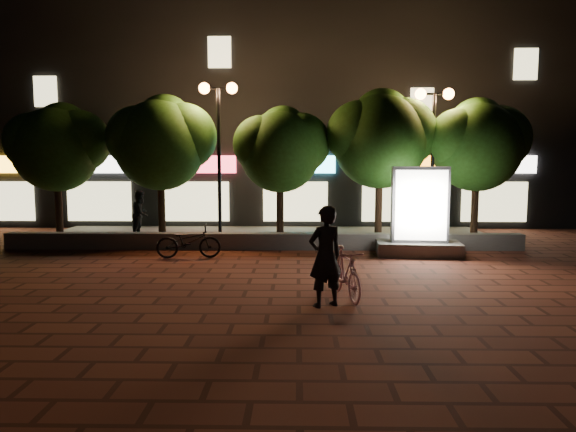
{
  "coord_description": "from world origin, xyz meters",
  "views": [
    {
      "loc": [
        1.08,
        -11.59,
        2.7
      ],
      "look_at": [
        0.84,
        1.5,
        1.3
      ],
      "focal_mm": 31.72,
      "sensor_mm": 36.0,
      "label": 1
    }
  ],
  "objects_px": {
    "tree_mid": "(282,146)",
    "scooter_pink": "(345,273)",
    "ad_kiosk": "(419,220)",
    "street_lamp_left": "(219,121)",
    "street_lamp_right": "(434,125)",
    "pedestrian": "(141,214)",
    "rider": "(325,256)",
    "scooter_parked": "(189,241)",
    "tree_right": "(381,136)",
    "tree_far_right": "(478,142)",
    "tree_left": "(162,139)",
    "tree_far_left": "(58,144)"
  },
  "relations": [
    {
      "from": "pedestrian",
      "to": "tree_right",
      "type": "bearing_deg",
      "value": -86.41
    },
    {
      "from": "rider",
      "to": "scooter_parked",
      "type": "distance_m",
      "value": 5.98
    },
    {
      "from": "tree_left",
      "to": "rider",
      "type": "xyz_separation_m",
      "value": [
        5.05,
        -7.74,
        -2.49
      ]
    },
    {
      "from": "tree_mid",
      "to": "street_lamp_left",
      "type": "xyz_separation_m",
      "value": [
        -2.05,
        -0.26,
        0.81
      ]
    },
    {
      "from": "tree_mid",
      "to": "rider",
      "type": "xyz_separation_m",
      "value": [
        1.05,
        -7.74,
        -2.27
      ]
    },
    {
      "from": "ad_kiosk",
      "to": "scooter_parked",
      "type": "height_order",
      "value": "ad_kiosk"
    },
    {
      "from": "tree_right",
      "to": "scooter_pink",
      "type": "xyz_separation_m",
      "value": [
        -1.82,
        -7.15,
        -3.06
      ]
    },
    {
      "from": "rider",
      "to": "tree_far_left",
      "type": "bearing_deg",
      "value": -69.36
    },
    {
      "from": "tree_left",
      "to": "pedestrian",
      "type": "xyz_separation_m",
      "value": [
        -0.95,
        0.53,
        -2.55
      ]
    },
    {
      "from": "tree_left",
      "to": "rider",
      "type": "distance_m",
      "value": 9.57
    },
    {
      "from": "tree_left",
      "to": "street_lamp_right",
      "type": "xyz_separation_m",
      "value": [
        8.95,
        -0.26,
        0.45
      ]
    },
    {
      "from": "street_lamp_right",
      "to": "tree_left",
      "type": "bearing_deg",
      "value": 178.32
    },
    {
      "from": "tree_far_right",
      "to": "rider",
      "type": "relative_size",
      "value": 2.5
    },
    {
      "from": "tree_mid",
      "to": "street_lamp_right",
      "type": "xyz_separation_m",
      "value": [
        4.95,
        -0.26,
        0.68
      ]
    },
    {
      "from": "ad_kiosk",
      "to": "pedestrian",
      "type": "distance_m",
      "value": 9.47
    },
    {
      "from": "scooter_pink",
      "to": "street_lamp_right",
      "type": "bearing_deg",
      "value": 49.54
    },
    {
      "from": "tree_far_left",
      "to": "scooter_pink",
      "type": "distance_m",
      "value": 11.81
    },
    {
      "from": "tree_far_right",
      "to": "tree_right",
      "type": "bearing_deg",
      "value": 180.0
    },
    {
      "from": "tree_left",
      "to": "tree_far_right",
      "type": "bearing_deg",
      "value": -0.0
    },
    {
      "from": "street_lamp_right",
      "to": "rider",
      "type": "relative_size",
      "value": 2.62
    },
    {
      "from": "tree_far_left",
      "to": "rider",
      "type": "distance_m",
      "value": 11.77
    },
    {
      "from": "tree_left",
      "to": "tree_mid",
      "type": "relative_size",
      "value": 1.09
    },
    {
      "from": "pedestrian",
      "to": "scooter_parked",
      "type": "bearing_deg",
      "value": -138.12
    },
    {
      "from": "street_lamp_right",
      "to": "pedestrian",
      "type": "height_order",
      "value": "street_lamp_right"
    },
    {
      "from": "street_lamp_left",
      "to": "street_lamp_right",
      "type": "distance_m",
      "value": 7.0
    },
    {
      "from": "street_lamp_left",
      "to": "pedestrian",
      "type": "xyz_separation_m",
      "value": [
        -2.9,
        0.79,
        -3.13
      ]
    },
    {
      "from": "tree_mid",
      "to": "scooter_pink",
      "type": "distance_m",
      "value": 7.78
    },
    {
      "from": "tree_far_right",
      "to": "rider",
      "type": "height_order",
      "value": "tree_far_right"
    },
    {
      "from": "tree_mid",
      "to": "scooter_pink",
      "type": "xyz_separation_m",
      "value": [
        1.49,
        -7.15,
        -2.71
      ]
    },
    {
      "from": "tree_far_right",
      "to": "scooter_parked",
      "type": "xyz_separation_m",
      "value": [
        -9.03,
        -2.98,
        -2.9
      ]
    },
    {
      "from": "street_lamp_left",
      "to": "pedestrian",
      "type": "relative_size",
      "value": 3.18
    },
    {
      "from": "tree_right",
      "to": "ad_kiosk",
      "type": "height_order",
      "value": "tree_right"
    },
    {
      "from": "tree_right",
      "to": "ad_kiosk",
      "type": "distance_m",
      "value": 3.6
    },
    {
      "from": "tree_far_left",
      "to": "street_lamp_right",
      "type": "bearing_deg",
      "value": -1.21
    },
    {
      "from": "tree_left",
      "to": "tree_right",
      "type": "relative_size",
      "value": 0.97
    },
    {
      "from": "scooter_parked",
      "to": "tree_right",
      "type": "bearing_deg",
      "value": -70.05
    },
    {
      "from": "ad_kiosk",
      "to": "scooter_pink",
      "type": "bearing_deg",
      "value": -118.57
    },
    {
      "from": "scooter_pink",
      "to": "tree_left",
      "type": "bearing_deg",
      "value": 113.74
    },
    {
      "from": "tree_far_right",
      "to": "street_lamp_right",
      "type": "distance_m",
      "value": 1.66
    },
    {
      "from": "scooter_pink",
      "to": "scooter_parked",
      "type": "xyz_separation_m",
      "value": [
        -4.01,
        4.17,
        -0.04
      ]
    },
    {
      "from": "street_lamp_left",
      "to": "scooter_pink",
      "type": "bearing_deg",
      "value": -62.81
    },
    {
      "from": "street_lamp_left",
      "to": "ad_kiosk",
      "type": "relative_size",
      "value": 2.02
    },
    {
      "from": "street_lamp_left",
      "to": "scooter_pink",
      "type": "relative_size",
      "value": 3.06
    },
    {
      "from": "scooter_parked",
      "to": "street_lamp_left",
      "type": "bearing_deg",
      "value": -17.07
    },
    {
      "from": "tree_mid",
      "to": "rider",
      "type": "bearing_deg",
      "value": -82.24
    },
    {
      "from": "tree_far_left",
      "to": "tree_far_right",
      "type": "xyz_separation_m",
      "value": [
        14.0,
        0.0,
        0.08
      ]
    },
    {
      "from": "ad_kiosk",
      "to": "scooter_pink",
      "type": "distance_m",
      "value": 5.37
    },
    {
      "from": "tree_right",
      "to": "tree_far_right",
      "type": "relative_size",
      "value": 1.06
    },
    {
      "from": "tree_far_right",
      "to": "rider",
      "type": "bearing_deg",
      "value": -125.15
    },
    {
      "from": "tree_mid",
      "to": "scooter_pink",
      "type": "relative_size",
      "value": 2.66
    }
  ]
}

